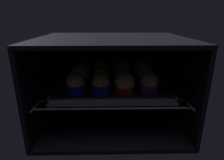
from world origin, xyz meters
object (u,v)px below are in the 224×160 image
at_px(muffin_row0_col2, 125,84).
at_px(muffin_row1_col2, 122,77).
at_px(muffin_row2_col0, 83,71).
at_px(muffin_row0_col1, 101,85).
at_px(muffin_row2_col3, 141,70).
at_px(muffin_row1_col1, 102,78).
at_px(muffin_row2_col1, 101,70).
at_px(muffin_row2_col2, 122,70).
at_px(baking_tray, 112,86).
at_px(muffin_row1_col0, 79,76).
at_px(muffin_row0_col3, 149,84).
at_px(muffin_row1_col3, 145,76).
at_px(muffin_row0_col0, 75,85).

relative_size(muffin_row0_col2, muffin_row1_col2, 1.03).
bearing_deg(muffin_row2_col0, muffin_row0_col1, -63.85).
distance_m(muffin_row0_col2, muffin_row1_col2, 0.10).
height_order(muffin_row2_col0, muffin_row2_col3, muffin_row2_col3).
distance_m(muffin_row1_col1, muffin_row2_col3, 0.21).
bearing_deg(muffin_row2_col3, muffin_row0_col1, -134.12).
relative_size(muffin_row2_col0, muffin_row2_col1, 0.93).
distance_m(muffin_row1_col1, muffin_row2_col2, 0.13).
bearing_deg(baking_tray, muffin_row1_col0, -179.42).
height_order(muffin_row0_col2, muffin_row2_col1, muffin_row2_col1).
relative_size(muffin_row0_col3, muffin_row1_col3, 1.03).
relative_size(muffin_row0_col3, muffin_row2_col1, 0.97).
relative_size(muffin_row0_col3, muffin_row1_col2, 1.08).
bearing_deg(muffin_row1_col3, baking_tray, 179.55).
bearing_deg(muffin_row1_col3, muffin_row2_col2, 134.92).
bearing_deg(muffin_row1_col3, muffin_row0_col2, -135.68).
relative_size(muffin_row1_col3, muffin_row2_col3, 0.95).
xyz_separation_m(muffin_row0_col1, muffin_row2_col2, (0.09, 0.18, 0.01)).
bearing_deg(muffin_row1_col1, muffin_row2_col3, 28.25).
height_order(muffin_row0_col0, muffin_row0_col1, muffin_row0_col0).
bearing_deg(muffin_row2_col0, baking_tray, -35.26).
xyz_separation_m(muffin_row0_col3, muffin_row2_col2, (-0.09, 0.18, 0.00)).
height_order(baking_tray, muffin_row1_col2, muffin_row1_col2).
relative_size(muffin_row0_col1, muffin_row2_col3, 0.90).
xyz_separation_m(muffin_row0_col1, muffin_row1_col2, (0.09, 0.09, 0.00)).
height_order(muffin_row1_col2, muffin_row2_col1, muffin_row2_col1).
height_order(muffin_row0_col2, muffin_row2_col2, muffin_row2_col2).
height_order(muffin_row2_col2, muffin_row2_col3, same).
distance_m(muffin_row0_col0, muffin_row2_col0, 0.19).
bearing_deg(muffin_row1_col1, muffin_row0_col2, -45.80).
bearing_deg(muffin_row2_col2, muffin_row2_col0, 178.28).
height_order(muffin_row1_col0, muffin_row2_col2, muffin_row1_col0).
bearing_deg(muffin_row0_col3, muffin_row0_col0, 179.68).
distance_m(muffin_row1_col3, muffin_row2_col0, 0.30).
relative_size(muffin_row1_col3, muffin_row2_col1, 0.94).
relative_size(muffin_row1_col0, muffin_row2_col3, 1.03).
relative_size(muffin_row0_col2, muffin_row0_col3, 0.96).
height_order(muffin_row1_col3, muffin_row2_col1, muffin_row2_col1).
distance_m(muffin_row0_col3, muffin_row2_col3, 0.19).
height_order(muffin_row0_col3, muffin_row2_col3, muffin_row2_col3).
bearing_deg(muffin_row1_col2, muffin_row1_col0, -179.24).
height_order(muffin_row1_col1, muffin_row2_col3, muffin_row2_col3).
bearing_deg(muffin_row2_col3, muffin_row2_col0, 179.93).
height_order(muffin_row0_col1, muffin_row2_col1, muffin_row2_col1).
bearing_deg(muffin_row1_col3, muffin_row1_col2, 178.78).
xyz_separation_m(muffin_row2_col1, muffin_row2_col3, (0.19, 0.01, -0.00)).
relative_size(baking_tray, muffin_row2_col0, 5.47).
bearing_deg(baking_tray, muffin_row1_col1, -176.74).
distance_m(muffin_row0_col2, muffin_row2_col0, 0.26).
bearing_deg(muffin_row1_col2, muffin_row1_col1, -177.68).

